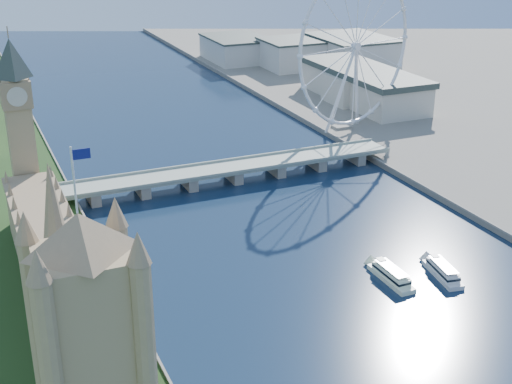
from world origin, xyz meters
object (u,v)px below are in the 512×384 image
victoria_tower (94,374)px  tour_boat_far (442,276)px  tour_boat_near (391,281)px  london_eye (356,47)px

victoria_tower → tour_boat_far: (179.06, 86.30, -54.49)m
tour_boat_near → tour_boat_far: (24.85, -6.32, 0.00)m
victoria_tower → tour_boat_far: bearing=25.7°
london_eye → victoria_tower: bearing=-130.4°
victoria_tower → tour_boat_near: size_ratio=3.41×
victoria_tower → tour_boat_far: 206.11m
tour_boat_near → victoria_tower: bearing=-148.8°
tour_boat_near → tour_boat_far: 25.64m
victoria_tower → london_eye: 393.99m
victoria_tower → london_eye: london_eye is taller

